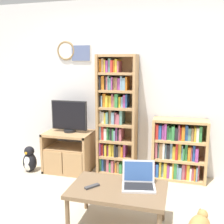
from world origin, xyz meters
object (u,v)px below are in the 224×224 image
object	(u,v)px
bookshelf_short	(178,150)
laptop	(139,180)
remote_near_laptop	(92,186)
television	(69,117)
tv_stand	(69,151)
bookshelf_tall	(115,117)
coffee_table	(118,192)
penguin_figurine	(29,160)

from	to	relation	value
bookshelf_short	laptop	size ratio (longest dim) A/B	2.37
laptop	remote_near_laptop	xyz separation A→B (m)	(-0.45, -0.15, -0.05)
television	laptop	world-z (taller)	television
tv_stand	bookshelf_tall	bearing A→B (deg)	10.51
bookshelf_tall	laptop	xyz separation A→B (m)	(0.56, -1.26, -0.38)
tv_stand	television	world-z (taller)	television
coffee_table	television	bearing A→B (deg)	130.67
television	bookshelf_tall	world-z (taller)	bookshelf_tall
bookshelf_tall	laptop	distance (m)	1.43
bookshelf_tall	penguin_figurine	xyz separation A→B (m)	(-1.30, -0.33, -0.70)
coffee_table	penguin_figurine	xyz separation A→B (m)	(-1.67, 1.02, -0.21)
bookshelf_tall	coffee_table	xyz separation A→B (m)	(0.37, -1.35, -0.49)
tv_stand	laptop	world-z (taller)	laptop
tv_stand	television	size ratio (longest dim) A/B	1.27
television	laptop	distance (m)	1.75
bookshelf_short	remote_near_laptop	bearing A→B (deg)	-119.90
tv_stand	remote_near_laptop	world-z (taller)	tv_stand
tv_stand	bookshelf_tall	world-z (taller)	bookshelf_tall
laptop	bookshelf_tall	bearing A→B (deg)	102.75
tv_stand	remote_near_laptop	size ratio (longest dim) A/B	4.66
remote_near_laptop	penguin_figurine	bearing A→B (deg)	1.12
coffee_table	tv_stand	bearing A→B (deg)	131.77
bookshelf_tall	coffee_table	distance (m)	1.48
tv_stand	remote_near_laptop	distance (m)	1.53
television	bookshelf_tall	size ratio (longest dim) A/B	0.31
penguin_figurine	television	bearing A→B (deg)	20.93
television	coffee_table	world-z (taller)	television
television	laptop	xyz separation A→B (m)	(1.27, -1.16, -0.36)
tv_stand	coffee_table	world-z (taller)	tv_stand
penguin_figurine	remote_near_laptop	bearing A→B (deg)	-37.35
remote_near_laptop	coffee_table	bearing A→B (deg)	-129.18
television	bookshelf_short	size ratio (longest dim) A/B	0.63
bookshelf_tall	television	bearing A→B (deg)	-171.74
bookshelf_short	remote_near_laptop	world-z (taller)	bookshelf_short
television	remote_near_laptop	world-z (taller)	television
laptop	penguin_figurine	world-z (taller)	laptop
television	bookshelf_short	xyz separation A→B (m)	(1.63, 0.11, -0.43)
laptop	remote_near_laptop	bearing A→B (deg)	-172.92
tv_stand	penguin_figurine	size ratio (longest dim) A/B	1.76
coffee_table	bookshelf_tall	bearing A→B (deg)	105.24
tv_stand	remote_near_laptop	bearing A→B (deg)	-56.74
television	tv_stand	bearing A→B (deg)	-115.14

